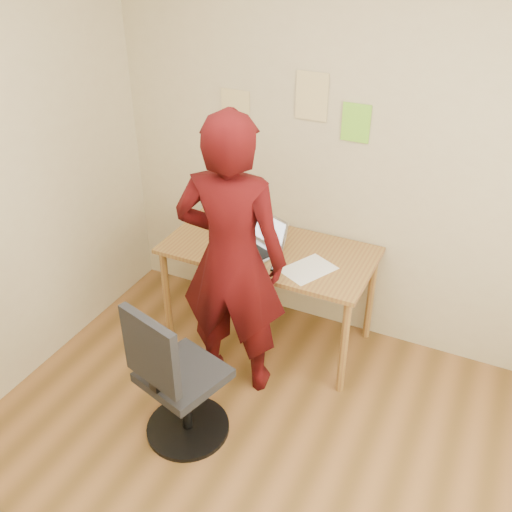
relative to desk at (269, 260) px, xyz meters
The scene contains 10 objects.
room 1.62m from the desk, 71.00° to the right, with size 3.58×3.58×2.78m.
desk is the anchor object (origin of this frame).
laptop 0.15m from the desk, 150.92° to the right, with size 0.38×0.37×0.22m.
paper_sheet 0.36m from the desk, 20.69° to the right, with size 0.23×0.32×0.00m, color white.
phone 0.25m from the desk, 52.75° to the right, with size 0.09×0.13×0.01m.
wall_note_left 1.02m from the desk, 139.52° to the left, with size 0.21×0.00×0.30m, color #DAC382.
wall_note_mid 1.09m from the desk, 71.97° to the left, with size 0.21×0.00×0.30m, color #DAC382.
wall_note_right 1.05m from the desk, 40.98° to the left, with size 0.18×0.00×0.24m, color #81DD31.
office_chair 1.10m from the desk, 94.47° to the right, with size 0.52×0.53×0.95m.
person 0.54m from the desk, 93.18° to the right, with size 0.67×0.44×1.83m, color #3D0809.
Camera 1 is at (0.85, -1.59, 2.69)m, focal length 40.00 mm.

